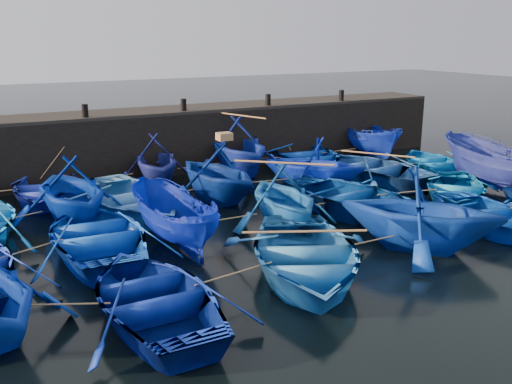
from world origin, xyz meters
name	(u,v)px	position (x,y,z in m)	size (l,w,h in m)	color
ground	(309,243)	(0.00, 0.00, 0.00)	(120.00, 120.00, 0.00)	black
quay_wall	(177,140)	(0.00, 10.50, 1.25)	(26.00, 2.50, 2.50)	black
quay_top	(176,110)	(0.00, 10.50, 2.56)	(26.00, 2.50, 0.12)	black
bollard_1	(85,111)	(-4.00, 9.60, 2.87)	(0.24, 0.24, 0.50)	black
bollard_2	(184,105)	(0.00, 9.60, 2.87)	(0.24, 0.24, 0.50)	black
bollard_3	(268,100)	(4.00, 9.60, 2.87)	(0.24, 0.24, 0.50)	black
bollard_4	(341,95)	(8.00, 9.60, 2.87)	(0.24, 0.24, 0.50)	black
boat_1	(45,188)	(-5.93, 7.81, 0.49)	(3.35, 4.68, 0.97)	#17289F
boat_2	(155,160)	(-1.78, 8.19, 1.01)	(3.30, 3.83, 2.01)	navy
boat_3	(239,145)	(1.89, 8.31, 1.22)	(4.01, 4.65, 2.45)	#112AA5
boat_4	(305,155)	(5.01, 8.04, 0.56)	(3.88, 5.42, 1.12)	#022D95
boat_5	(372,140)	(8.82, 8.18, 0.85)	(1.65, 4.39, 1.70)	#0A23A1
boat_7	(71,189)	(-5.56, 4.77, 1.12)	(3.68, 4.26, 2.24)	#002797
boat_8	(131,198)	(-3.73, 4.78, 0.59)	(4.05, 5.66, 1.17)	#3673CF
boat_9	(217,172)	(-0.60, 4.97, 1.08)	(3.54, 4.11, 2.16)	navy
boat_10	(313,164)	(3.18, 4.67, 1.02)	(3.34, 3.88, 2.04)	#0622CA
boat_11	(377,168)	(6.26, 4.68, 0.53)	(3.66, 5.12, 1.06)	navy
boat_12	(435,163)	(9.16, 4.42, 0.47)	(3.27, 4.58, 0.95)	blue
boat_14	(98,234)	(-5.44, 1.98, 0.54)	(3.72, 5.20, 1.08)	#073BC0
boat_15	(172,219)	(-3.50, 1.52, 0.80)	(1.56, 4.13, 1.60)	#031890
boat_16	(283,196)	(0.03, 1.52, 0.99)	(3.24, 3.76, 1.98)	blue
boat_17	(356,198)	(2.76, 1.47, 0.57)	(3.91, 5.46, 1.13)	navy
boat_18	(455,189)	(6.79, 1.07, 0.45)	(3.12, 4.36, 0.90)	#0962B2
boat_19	(496,166)	(9.11, 1.37, 0.98)	(1.90, 5.06, 1.96)	navy
boat_21	(154,296)	(-5.26, -2.24, 0.50)	(3.46, 4.83, 1.00)	navy
boat_22	(304,255)	(-1.39, -1.90, 0.56)	(3.89, 5.44, 1.13)	#1E63B3
boat_23	(421,210)	(2.37, -1.84, 1.14)	(3.73, 4.33, 2.28)	navy
boat_24	(490,215)	(5.42, -1.60, 0.47)	(3.23, 4.51, 0.94)	#0437A7
wooden_crate	(224,136)	(-0.30, 4.97, 2.29)	(0.49, 0.43, 0.26)	olive
mooring_ropes	(229,174)	(-0.06, 5.16, 0.88)	(18.14, 11.78, 2.10)	tan
loose_oars	(301,158)	(1.70, 3.15, 1.68)	(9.90, 12.29, 1.45)	#99724C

